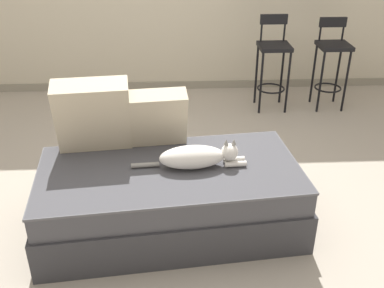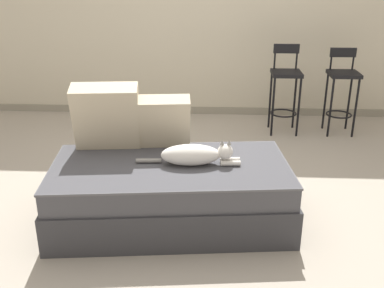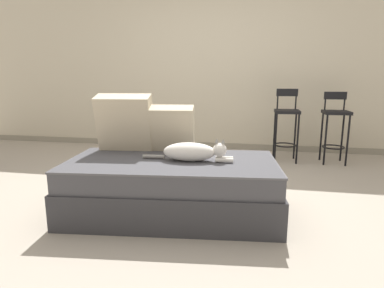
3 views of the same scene
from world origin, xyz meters
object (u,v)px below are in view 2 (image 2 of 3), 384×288
at_px(couch, 171,193).
at_px(cat, 195,155).
at_px(bar_stool_near_window, 285,84).
at_px(throw_pillow_middle, 164,121).
at_px(throw_pillow_corner, 107,116).
at_px(bar_stool_by_doorway, 342,85).

distance_m(couch, cat, 0.35).
bearing_deg(bar_stool_near_window, cat, -114.54).
height_order(throw_pillow_middle, bar_stool_near_window, bar_stool_near_window).
bearing_deg(throw_pillow_middle, throw_pillow_corner, -174.08).
height_order(cat, bar_stool_near_window, bar_stool_near_window).
bearing_deg(throw_pillow_corner, bar_stool_by_doorway, 37.94).
bearing_deg(bar_stool_near_window, couch, -118.50).
relative_size(throw_pillow_corner, bar_stool_by_doorway, 0.55).
distance_m(couch, bar_stool_by_doorway, 2.64).
relative_size(cat, bar_stool_near_window, 0.77).
bearing_deg(throw_pillow_corner, bar_stool_near_window, 47.29).
distance_m(throw_pillow_corner, bar_stool_near_window, 2.34).
bearing_deg(throw_pillow_middle, couch, -76.67).
bearing_deg(bar_stool_by_doorway, bar_stool_near_window, 179.99).
distance_m(couch, throw_pillow_middle, 0.55).
height_order(couch, throw_pillow_corner, throw_pillow_corner).
distance_m(cat, bar_stool_near_window, 2.19).
bearing_deg(cat, throw_pillow_corner, 158.38).
xyz_separation_m(throw_pillow_corner, bar_stool_by_doorway, (2.20, 1.72, -0.17)).
relative_size(throw_pillow_corner, bar_stool_near_window, 0.53).
xyz_separation_m(couch, cat, (0.18, 0.01, 0.30)).
distance_m(cat, bar_stool_by_doorway, 2.51).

